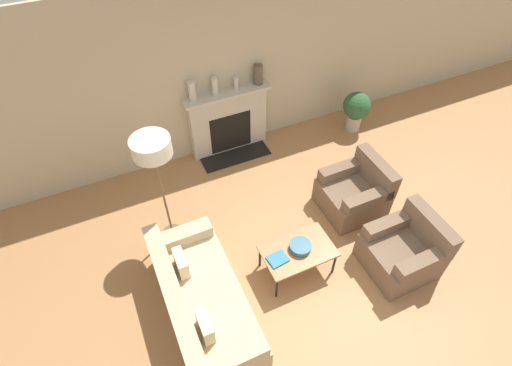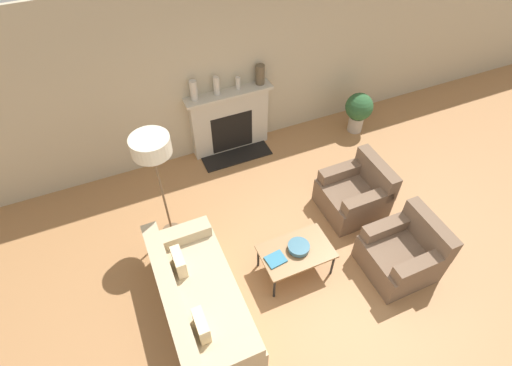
{
  "view_description": "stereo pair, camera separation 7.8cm",
  "coord_description": "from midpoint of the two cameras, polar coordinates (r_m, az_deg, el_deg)",
  "views": [
    {
      "loc": [
        -1.69,
        -2.08,
        4.75
      ],
      "look_at": [
        0.01,
        1.63,
        0.45
      ],
      "focal_mm": 28.0,
      "sensor_mm": 36.0,
      "label": 1
    },
    {
      "loc": [
        -1.62,
        -2.11,
        4.75
      ],
      "look_at": [
        0.01,
        1.63,
        0.45
      ],
      "focal_mm": 28.0,
      "sensor_mm": 36.0,
      "label": 2
    }
  ],
  "objects": [
    {
      "name": "coffee_table",
      "position": [
        5.24,
        6.2,
        -9.82
      ],
      "size": [
        0.93,
        0.58,
        0.45
      ],
      "color": "olive",
      "rests_on": "ground_plane"
    },
    {
      "name": "potted_plant",
      "position": [
        7.52,
        14.75,
        10.14
      ],
      "size": [
        0.49,
        0.49,
        0.77
      ],
      "color": "#B2A899",
      "rests_on": "ground_plane"
    },
    {
      "name": "fireplace",
      "position": [
        6.84,
        -3.4,
        8.73
      ],
      "size": [
        1.45,
        0.59,
        1.16
      ],
      "color": "beige",
      "rests_on": "ground_plane"
    },
    {
      "name": "ground_plane",
      "position": [
        5.45,
        7.45,
        -14.88
      ],
      "size": [
        18.0,
        18.0,
        0.0
      ],
      "primitive_type": "plane",
      "color": "#A87547"
    },
    {
      "name": "mantel_vase_center_right",
      "position": [
        6.5,
        -2.24,
        14.08
      ],
      "size": [
        0.08,
        0.08,
        0.21
      ],
      "color": "beige",
      "rests_on": "fireplace"
    },
    {
      "name": "couch",
      "position": [
        5.05,
        -7.87,
        -16.18
      ],
      "size": [
        0.88,
        1.94,
        0.79
      ],
      "rotation": [
        0.0,
        0.0,
        1.57
      ],
      "color": "tan",
      "rests_on": "ground_plane"
    },
    {
      "name": "mantel_vase_right",
      "position": [
        6.6,
        0.94,
        15.22
      ],
      "size": [
        0.15,
        0.15,
        0.33
      ],
      "color": "brown",
      "rests_on": "fireplace"
    },
    {
      "name": "armchair_near",
      "position": [
        5.67,
        20.66,
        -9.35
      ],
      "size": [
        0.86,
        0.83,
        0.85
      ],
      "rotation": [
        0.0,
        0.0,
        -1.57
      ],
      "color": "brown",
      "rests_on": "ground_plane"
    },
    {
      "name": "mantel_vase_left",
      "position": [
        6.29,
        -8.54,
        12.96
      ],
      "size": [
        0.12,
        0.12,
        0.32
      ],
      "color": "beige",
      "rests_on": "fireplace"
    },
    {
      "name": "bowl",
      "position": [
        5.19,
        6.56,
        -9.08
      ],
      "size": [
        0.28,
        0.28,
        0.08
      ],
      "color": "#38667A",
      "rests_on": "coffee_table"
    },
    {
      "name": "mantel_vase_center_left",
      "position": [
        6.38,
        -5.31,
        13.68
      ],
      "size": [
        0.1,
        0.1,
        0.3
      ],
      "color": "beige",
      "rests_on": "fireplace"
    },
    {
      "name": "book",
      "position": [
        5.11,
        3.27,
        -10.84
      ],
      "size": [
        0.26,
        0.22,
        0.02
      ],
      "rotation": [
        0.0,
        0.0,
        0.12
      ],
      "color": "teal",
      "rests_on": "coffee_table"
    },
    {
      "name": "wall_back",
      "position": [
        6.42,
        -5.36,
        15.38
      ],
      "size": [
        18.0,
        0.06,
        2.9
      ],
      "color": "#BCAD8E",
      "rests_on": "ground_plane"
    },
    {
      "name": "floor_lamp",
      "position": [
        4.88,
        -14.18,
        4.31
      ],
      "size": [
        0.48,
        0.48,
        1.8
      ],
      "color": "brown",
      "rests_on": "ground_plane"
    },
    {
      "name": "armchair_far",
      "position": [
        6.15,
        14.34,
        -1.55
      ],
      "size": [
        0.86,
        0.83,
        0.85
      ],
      "rotation": [
        0.0,
        0.0,
        -1.57
      ],
      "color": "brown",
      "rests_on": "ground_plane"
    }
  ]
}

